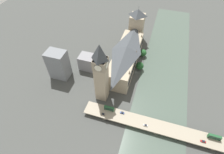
{
  "coord_description": "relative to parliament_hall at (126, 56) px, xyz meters",
  "views": [
    {
      "loc": [
        -16.75,
        156.98,
        161.12
      ],
      "look_at": [
        21.1,
        35.83,
        21.27
      ],
      "focal_mm": 28.0,
      "sensor_mm": 36.0,
      "label": 1
    }
  ],
  "objects": [
    {
      "name": "car_northbound_tail",
      "position": [
        -15.42,
        74.05,
        -9.68
      ],
      "size": [
        4.27,
        1.8,
        1.53
      ],
      "color": "navy",
      "rests_on": "road_bridge"
    },
    {
      "name": "city_block_center",
      "position": [
        72.16,
        41.21,
        2.74
      ],
      "size": [
        22.38,
        16.64,
        36.52
      ],
      "color": "slate",
      "rests_on": "ground_plane"
    },
    {
      "name": "parliament_hall",
      "position": [
        0.0,
        0.0,
        0.0
      ],
      "size": [
        26.88,
        93.27,
        31.26
      ],
      "color": "tan",
      "rests_on": "ground_plane"
    },
    {
      "name": "tree_embankment_near",
      "position": [
        -18.41,
        -24.61,
        -9.2
      ],
      "size": [
        9.46,
        9.46,
        11.06
      ],
      "color": "brown",
      "rests_on": "ground_plane"
    },
    {
      "name": "road_bridge",
      "position": [
        -51.03,
        77.78,
        -11.4
      ],
      "size": [
        147.27,
        14.63,
        5.08
      ],
      "color": "gray",
      "rests_on": "ground_plane"
    },
    {
      "name": "tree_embankment_mid",
      "position": [
        -19.09,
        2.3,
        -8.93
      ],
      "size": [
        9.83,
        9.83,
        11.51
      ],
      "color": "brown",
      "rests_on": "ground_plane"
    },
    {
      "name": "river_water",
      "position": [
        -51.03,
        8.0,
        -15.37
      ],
      "size": [
        57.63,
        360.0,
        0.3
      ],
      "primitive_type": "cube",
      "color": "#47564C",
      "rests_on": "ground_plane"
    },
    {
      "name": "clock_tower",
      "position": [
        12.13,
        56.55,
        23.2
      ],
      "size": [
        13.04,
        13.04,
        72.48
      ],
      "color": "tan",
      "rests_on": "ground_plane"
    },
    {
      "name": "car_northbound_mid",
      "position": [
        -92.85,
        80.7,
        -9.74
      ],
      "size": [
        4.69,
        1.83,
        1.39
      ],
      "color": "maroon",
      "rests_on": "road_bridge"
    },
    {
      "name": "car_northbound_lead",
      "position": [
        2.67,
        81.38,
        -9.71
      ],
      "size": [
        4.56,
        1.93,
        1.46
      ],
      "color": "slate",
      "rests_on": "road_bridge"
    },
    {
      "name": "city_block_west",
      "position": [
        45.42,
        18.39,
        -5.88
      ],
      "size": [
        19.65,
        16.38,
        19.28
      ],
      "color": "gray",
      "rests_on": "ground_plane"
    },
    {
      "name": "car_southbound_lead",
      "position": [
        -40.37,
        80.65,
        -9.75
      ],
      "size": [
        4.33,
        1.78,
        1.38
      ],
      "color": "silver",
      "rests_on": "road_bridge"
    },
    {
      "name": "double_decker_bus_lead",
      "position": [
        -101.97,
        74.4,
        -7.69
      ],
      "size": [
        11.29,
        2.54,
        4.97
      ],
      "color": "#235B33",
      "rests_on": "road_bridge"
    },
    {
      "name": "ground_plane",
      "position": [
        -16.21,
        8.0,
        -15.52
      ],
      "size": [
        600.0,
        600.0,
        0.0
      ],
      "primitive_type": "plane",
      "color": "#424442"
    },
    {
      "name": "double_decker_bus_mid",
      "position": [
        -1.48,
        74.28,
        -7.68
      ],
      "size": [
        10.52,
        2.47,
        5.03
      ],
      "color": "#235B33",
      "rests_on": "road_bridge"
    },
    {
      "name": "victoria_tower",
      "position": [
        0.05,
        -60.48,
        8.94
      ],
      "size": [
        19.69,
        19.69,
        52.91
      ],
      "color": "tan",
      "rests_on": "ground_plane"
    }
  ]
}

